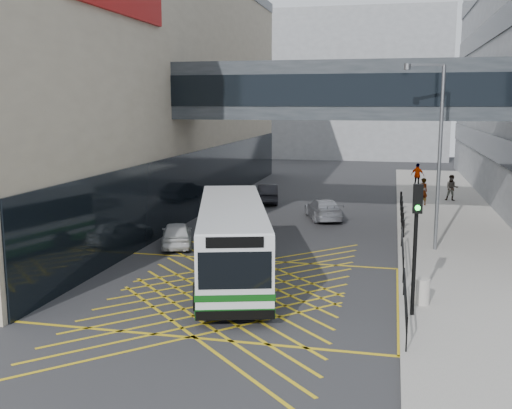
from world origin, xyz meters
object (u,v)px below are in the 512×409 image
Objects in this scene: pedestrian_b at (452,188)px; pedestrian_a at (423,192)px; street_lamp at (436,146)px; car_white at (177,234)px; car_silver at (324,208)px; car_dark at (268,193)px; traffic_light at (416,231)px; pedestrian_c at (418,175)px; bus at (232,239)px; litter_bin at (422,291)px.

pedestrian_a is at bearing -127.79° from pedestrian_b.
pedestrian_a is at bearing 71.19° from street_lamp.
car_white is 2.17× the size of pedestrian_b.
car_silver is at bearing -131.26° from pedestrian_b.
street_lamp is 4.71× the size of pedestrian_b.
traffic_light is at bearing 101.30° from car_dark.
car_white is at bearing 71.12° from car_dark.
pedestrian_c is at bearing 85.18° from traffic_light.
street_lamp is (7.90, 6.10, 3.34)m from bus.
pedestrian_a is (5.94, 5.61, 0.40)m from car_silver.
car_silver is at bearing 111.54° from street_lamp.
pedestrian_c is (5.92, 14.41, 0.46)m from car_silver.
car_dark is at bearing 112.13° from street_lamp.
car_silver is 2.34× the size of pedestrian_a.
traffic_light is at bearing -105.15° from litter_bin.
traffic_light is 21.97m from pedestrian_a.
car_dark is 6.83m from car_silver.
pedestrian_c is at bearing -130.89° from car_silver.
traffic_light reaches higher than bus.
pedestrian_c is at bearing 71.52° from street_lamp.
car_white is 21.59m from pedestrian_b.
traffic_light is at bearing 124.98° from car_white.
car_silver is 2.21× the size of pedestrian_c.
bus is at bearing 85.50° from car_dark.
car_dark is 10.45m from pedestrian_a.
traffic_light is at bearing -93.65° from pedestrian_b.
bus is 6.24m from car_white.
pedestrian_b is (10.09, 20.97, -0.56)m from bus.
traffic_light is (6.81, -3.17, 1.31)m from bus.
car_silver is at bearing 108.58° from litter_bin.
traffic_light is at bearing 87.58° from car_silver.
bus is 2.60× the size of car_silver.
bus is at bearing 62.29° from car_silver.
car_dark reaches higher than litter_bin.
street_lamp is 9.15m from litter_bin.
car_dark is at bearing 115.31° from litter_bin.
litter_bin is at bearing -93.24° from pedestrian_b.
street_lamp reaches higher than bus.
car_dark is at bearing -163.55° from pedestrian_b.
pedestrian_c is at bearing 88.29° from litter_bin.
street_lamp is at bearing 111.13° from car_silver.
pedestrian_b is at bearing -154.96° from pedestrian_a.
bus is 2.59× the size of traffic_light.
traffic_light is (9.19, -21.41, 2.28)m from car_dark.
car_white is 13.69m from car_dark.
traffic_light is 30.74m from pedestrian_c.
street_lamp reaches higher than car_silver.
car_silver reaches higher than litter_bin.
car_dark is 2.33× the size of pedestrian_b.
car_dark is 13.94m from pedestrian_c.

